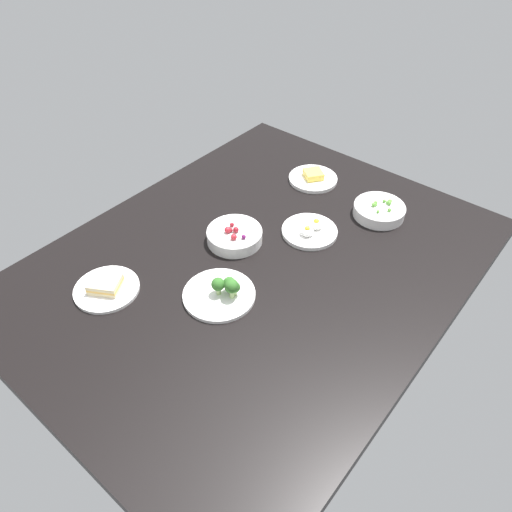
% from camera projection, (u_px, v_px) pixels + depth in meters
% --- Properties ---
extents(dining_table, '(1.45, 1.13, 0.04)m').
position_uv_depth(dining_table, '(256.00, 265.00, 1.51)').
color(dining_table, black).
rests_on(dining_table, ground).
extents(plate_eggs, '(0.18, 0.18, 0.05)m').
position_uv_depth(plate_eggs, '(310.00, 230.00, 1.59)').
color(plate_eggs, white).
rests_on(plate_eggs, dining_table).
extents(plate_sandwich, '(0.19, 0.19, 0.04)m').
position_uv_depth(plate_sandwich, '(106.00, 287.00, 1.39)').
color(plate_sandwich, white).
rests_on(plate_sandwich, dining_table).
extents(bowl_berries, '(0.18, 0.18, 0.06)m').
position_uv_depth(bowl_berries, '(234.00, 235.00, 1.55)').
color(bowl_berries, white).
rests_on(bowl_berries, dining_table).
extents(bowl_peas, '(0.18, 0.18, 0.05)m').
position_uv_depth(bowl_peas, '(379.00, 210.00, 1.65)').
color(bowl_peas, white).
rests_on(bowl_peas, dining_table).
extents(plate_broccoli, '(0.21, 0.21, 0.08)m').
position_uv_depth(plate_broccoli, '(221.00, 292.00, 1.37)').
color(plate_broccoli, white).
rests_on(plate_broccoli, dining_table).
extents(plate_cheese, '(0.18, 0.18, 0.04)m').
position_uv_depth(plate_cheese, '(313.00, 178.00, 1.82)').
color(plate_cheese, white).
rests_on(plate_cheese, dining_table).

